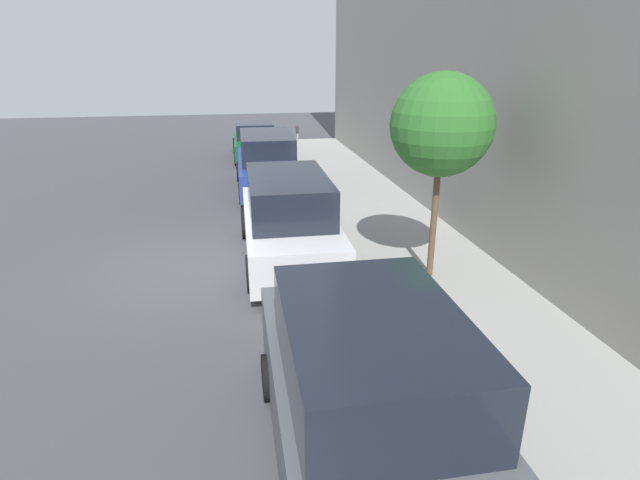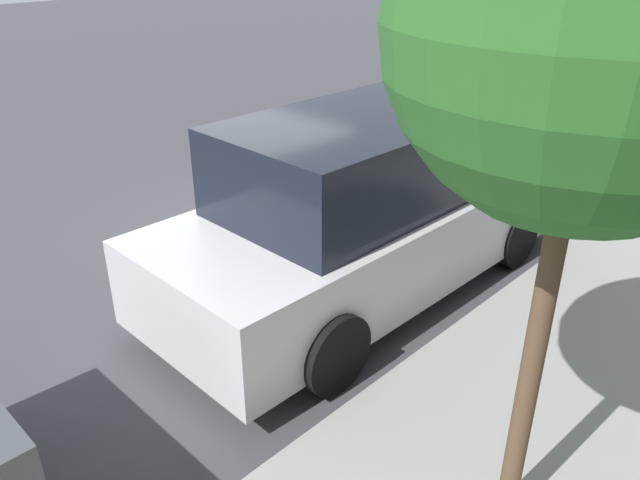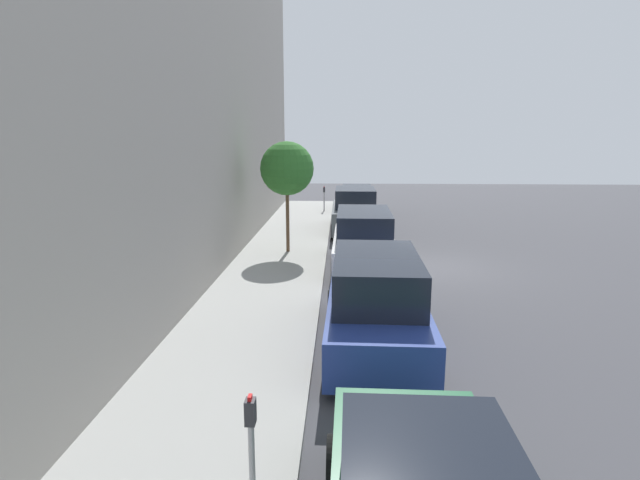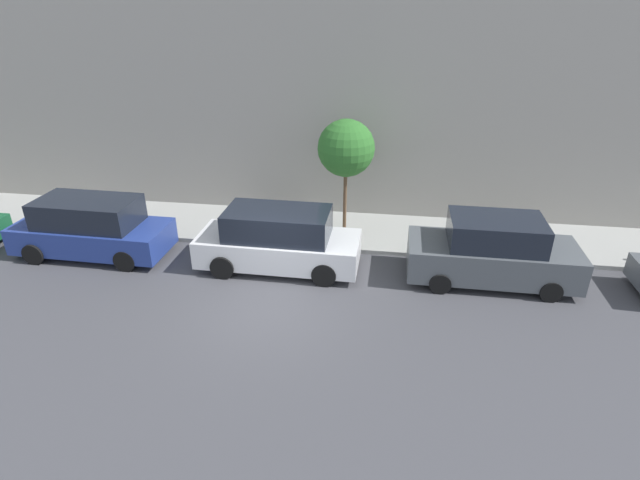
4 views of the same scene
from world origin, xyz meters
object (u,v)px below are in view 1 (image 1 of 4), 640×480
parked_suv_second (370,402)px  parked_minivan_third (289,219)px  parked_minivan_fourth (267,163)px  parking_meter_far (297,138)px  parked_sedan_fifth (255,142)px  fire_hydrant (286,137)px  street_tree (442,125)px

parked_suv_second → parked_minivan_third: 6.30m
parked_minivan_fourth → parking_meter_far: (1.67, 4.83, 0.07)m
parked_sedan_fifth → fire_hydrant: (1.66, 2.59, -0.23)m
parked_minivan_third → parked_sedan_fifth: size_ratio=1.09×
parked_minivan_third → parked_sedan_fifth: 11.87m
parked_minivan_third → parked_minivan_fourth: 6.12m
parking_meter_far → fire_hydrant: 3.55m
parking_meter_far → parked_suv_second: bearing=-95.2°
parked_minivan_third → parking_meter_far: size_ratio=3.60×
parked_suv_second → street_tree: 5.64m
parked_minivan_third → fire_hydrant: parked_minivan_third is taller
parking_meter_far → fire_hydrant: bearing=91.6°
parked_minivan_fourth → parked_sedan_fifth: 5.75m
street_tree → fire_hydrant: street_tree is taller
parked_suv_second → fire_hydrant: 20.82m
parked_minivan_third → street_tree: 3.85m
parked_suv_second → street_tree: (2.52, 4.55, 2.18)m
parked_suv_second → parked_sedan_fifth: parked_suv_second is taller
parked_minivan_third → parked_sedan_fifth: bearing=90.4°
parked_sedan_fifth → parked_suv_second: bearing=-89.4°
parked_suv_second → parking_meter_far: 17.32m
street_tree → parked_minivan_fourth: bearing=108.4°
parked_minivan_third → street_tree: street_tree is taller
parked_suv_second → street_tree: bearing=61.0°
parked_suv_second → street_tree: size_ratio=1.23×
parked_minivan_third → parked_suv_second: bearing=-89.0°
parked_suv_second → parked_sedan_fifth: (-0.19, 18.17, -0.21)m
parked_minivan_third → parking_meter_far: (1.68, 10.94, 0.07)m
parked_sedan_fifth → parking_meter_far: (1.76, -0.92, 0.27)m
parked_suv_second → parked_minivan_third: parked_suv_second is taller
parked_suv_second → parked_sedan_fifth: 18.17m
parking_meter_far → street_tree: street_tree is taller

